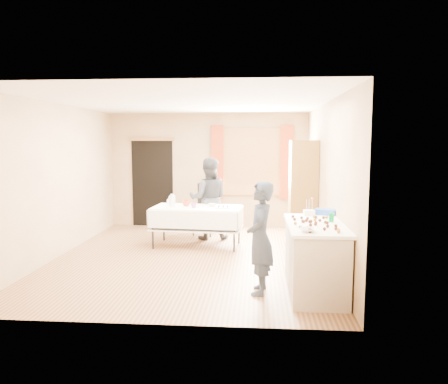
# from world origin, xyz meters

# --- Properties ---
(floor) EXTENTS (4.50, 5.50, 0.02)m
(floor) POSITION_xyz_m (0.00, 0.00, -0.01)
(floor) COLOR #9E7047
(floor) RESTS_ON ground
(ceiling) EXTENTS (4.50, 5.50, 0.02)m
(ceiling) POSITION_xyz_m (0.00, 0.00, 2.61)
(ceiling) COLOR white
(ceiling) RESTS_ON floor
(wall_back) EXTENTS (4.50, 0.02, 2.60)m
(wall_back) POSITION_xyz_m (0.00, 2.76, 1.30)
(wall_back) COLOR tan
(wall_back) RESTS_ON floor
(wall_front) EXTENTS (4.50, 0.02, 2.60)m
(wall_front) POSITION_xyz_m (0.00, -2.76, 1.30)
(wall_front) COLOR tan
(wall_front) RESTS_ON floor
(wall_left) EXTENTS (0.02, 5.50, 2.60)m
(wall_left) POSITION_xyz_m (-2.26, 0.00, 1.30)
(wall_left) COLOR tan
(wall_left) RESTS_ON floor
(wall_right) EXTENTS (0.02, 5.50, 2.60)m
(wall_right) POSITION_xyz_m (2.26, 0.00, 1.30)
(wall_right) COLOR tan
(wall_right) RESTS_ON floor
(window_frame) EXTENTS (1.32, 0.06, 1.52)m
(window_frame) POSITION_xyz_m (1.00, 2.72, 1.50)
(window_frame) COLOR olive
(window_frame) RESTS_ON wall_back
(window_pane) EXTENTS (1.20, 0.02, 1.40)m
(window_pane) POSITION_xyz_m (1.00, 2.71, 1.50)
(window_pane) COLOR white
(window_pane) RESTS_ON wall_back
(curtain_left) EXTENTS (0.28, 0.06, 1.65)m
(curtain_left) POSITION_xyz_m (0.22, 2.67, 1.50)
(curtain_left) COLOR #A53C1D
(curtain_left) RESTS_ON wall_back
(curtain_right) EXTENTS (0.28, 0.06, 1.65)m
(curtain_right) POSITION_xyz_m (1.78, 2.67, 1.50)
(curtain_right) COLOR #A53C1D
(curtain_right) RESTS_ON wall_back
(doorway) EXTENTS (0.95, 0.04, 2.00)m
(doorway) POSITION_xyz_m (-1.30, 2.73, 1.00)
(doorway) COLOR black
(doorway) RESTS_ON floor
(door_lintel) EXTENTS (1.05, 0.06, 0.08)m
(door_lintel) POSITION_xyz_m (-1.30, 2.70, 2.02)
(door_lintel) COLOR olive
(door_lintel) RESTS_ON wall_back
(cabinet) EXTENTS (0.50, 0.60, 1.99)m
(cabinet) POSITION_xyz_m (1.99, 1.04, 0.99)
(cabinet) COLOR brown
(cabinet) RESTS_ON floor
(counter) EXTENTS (0.73, 1.54, 0.91)m
(counter) POSITION_xyz_m (1.89, -1.55, 0.45)
(counter) COLOR beige
(counter) RESTS_ON floor
(party_table) EXTENTS (1.73, 0.98, 0.75)m
(party_table) POSITION_xyz_m (0.01, 0.81, 0.44)
(party_table) COLOR black
(party_table) RESTS_ON floor
(chair) EXTENTS (0.52, 0.52, 1.07)m
(chair) POSITION_xyz_m (0.03, 1.85, 0.32)
(chair) COLOR black
(chair) RESTS_ON floor
(girl) EXTENTS (0.57, 0.41, 1.46)m
(girl) POSITION_xyz_m (1.17, -1.66, 0.73)
(girl) COLOR #242E42
(girl) RESTS_ON floor
(woman) EXTENTS (0.90, 0.75, 1.64)m
(woman) POSITION_xyz_m (0.16, 1.44, 0.82)
(woman) COLOR black
(woman) RESTS_ON floor
(soda_can) EXTENTS (0.07, 0.07, 0.12)m
(soda_can) POSITION_xyz_m (2.11, -1.44, 0.97)
(soda_can) COLOR #038237
(soda_can) RESTS_ON counter
(mixing_bowl) EXTENTS (0.22, 0.22, 0.05)m
(mixing_bowl) POSITION_xyz_m (1.73, -2.10, 0.93)
(mixing_bowl) COLOR white
(mixing_bowl) RESTS_ON counter
(foam_block) EXTENTS (0.16, 0.12, 0.08)m
(foam_block) POSITION_xyz_m (1.88, -0.94, 0.95)
(foam_block) COLOR white
(foam_block) RESTS_ON counter
(blue_basket) EXTENTS (0.35, 0.29, 0.08)m
(blue_basket) POSITION_xyz_m (2.13, -0.84, 0.95)
(blue_basket) COLOR blue
(blue_basket) RESTS_ON counter
(pitcher) EXTENTS (0.12, 0.12, 0.22)m
(pitcher) POSITION_xyz_m (-0.44, 0.74, 0.86)
(pitcher) COLOR silver
(pitcher) RESTS_ON party_table
(cup_red) EXTENTS (0.24, 0.24, 0.11)m
(cup_red) POSITION_xyz_m (-0.21, 0.88, 0.81)
(cup_red) COLOR #B34221
(cup_red) RESTS_ON party_table
(cup_rainbow) EXTENTS (0.15, 0.15, 0.10)m
(cup_rainbow) POSITION_xyz_m (-0.03, 0.65, 0.80)
(cup_rainbow) COLOR red
(cup_rainbow) RESTS_ON party_table
(small_bowl) EXTENTS (0.20, 0.20, 0.05)m
(small_bowl) POSITION_xyz_m (0.29, 0.90, 0.77)
(small_bowl) COLOR white
(small_bowl) RESTS_ON party_table
(pastry_tray) EXTENTS (0.28, 0.20, 0.02)m
(pastry_tray) POSITION_xyz_m (0.51, 0.67, 0.76)
(pastry_tray) COLOR white
(pastry_tray) RESTS_ON party_table
(bottle) EXTENTS (0.08, 0.08, 0.15)m
(bottle) POSITION_xyz_m (-0.57, 1.04, 0.83)
(bottle) COLOR white
(bottle) RESTS_ON party_table
(cake_balls) EXTENTS (0.53, 1.04, 0.04)m
(cake_balls) POSITION_xyz_m (1.87, -1.63, 0.93)
(cake_balls) COLOR #3F2314
(cake_balls) RESTS_ON counter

